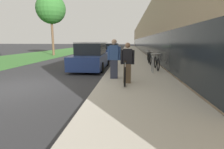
% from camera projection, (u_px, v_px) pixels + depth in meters
% --- Properties ---
extents(ground_plane, '(220.00, 220.00, 0.00)m').
position_uv_depth(ground_plane, '(16.00, 88.00, 6.67)').
color(ground_plane, '#303033').
extents(sidewalk_slab, '(3.35, 70.00, 0.12)m').
position_uv_depth(sidewalk_slab, '(132.00, 53.00, 26.76)').
color(sidewalk_slab, '#BCB5A5').
rests_on(sidewalk_slab, ground).
extents(storefront_facade, '(10.01, 70.00, 5.82)m').
position_uv_depth(storefront_facade, '(166.00, 35.00, 33.44)').
color(storefront_facade, tan).
rests_on(storefront_facade, ground).
extents(lawn_strip, '(7.55, 70.00, 0.03)m').
position_uv_depth(lawn_strip, '(65.00, 51.00, 31.77)').
color(lawn_strip, '#3D7533').
rests_on(lawn_strip, ground).
extents(tandem_bicycle, '(0.52, 2.66, 0.92)m').
position_uv_depth(tandem_bicycle, '(125.00, 72.00, 7.31)').
color(tandem_bicycle, black).
rests_on(tandem_bicycle, sidewalk_slab).
extents(person_rider, '(0.54, 0.21, 1.60)m').
position_uv_depth(person_rider, '(127.00, 63.00, 6.90)').
color(person_rider, brown).
rests_on(person_rider, sidewalk_slab).
extents(person_bystander, '(0.59, 0.23, 1.74)m').
position_uv_depth(person_bystander, '(114.00, 59.00, 7.75)').
color(person_bystander, '#33384C').
rests_on(person_bystander, sidewalk_slab).
extents(bike_rack_hoop, '(0.05, 0.60, 0.84)m').
position_uv_depth(bike_rack_hoop, '(153.00, 63.00, 9.32)').
color(bike_rack_hoop, gray).
rests_on(bike_rack_hoop, sidewalk_slab).
extents(cruiser_bike_nearest, '(0.52, 1.79, 0.92)m').
position_uv_depth(cruiser_bike_nearest, '(157.00, 63.00, 10.30)').
color(cruiser_bike_nearest, black).
rests_on(cruiser_bike_nearest, sidewalk_slab).
extents(cruiser_bike_middle, '(0.52, 1.68, 0.90)m').
position_uv_depth(cruiser_bike_middle, '(150.00, 59.00, 12.65)').
color(cruiser_bike_middle, black).
rests_on(cruiser_bike_middle, sidewalk_slab).
extents(cruiser_bike_farthest, '(0.52, 1.75, 0.90)m').
position_uv_depth(cruiser_bike_farthest, '(149.00, 57.00, 14.67)').
color(cruiser_bike_farthest, black).
rests_on(cruiser_bike_farthest, sidewalk_slab).
extents(parked_sedan_curbside, '(1.98, 4.71, 1.71)m').
position_uv_depth(parked_sedan_curbside, '(91.00, 57.00, 11.29)').
color(parked_sedan_curbside, navy).
rests_on(parked_sedan_curbside, ground).
extents(vintage_roadster_curbside, '(1.80, 4.63, 1.55)m').
position_uv_depth(vintage_roadster_curbside, '(106.00, 52.00, 17.40)').
color(vintage_roadster_curbside, navy).
rests_on(vintage_roadster_curbside, ground).
extents(parked_sedan_far, '(1.96, 4.62, 1.49)m').
position_uv_depth(parked_sedan_far, '(112.00, 49.00, 23.76)').
color(parked_sedan_far, white).
rests_on(parked_sedan_far, ground).
extents(street_tree_far, '(3.51, 3.51, 7.35)m').
position_uv_depth(street_tree_far, '(51.00, 9.00, 21.01)').
color(street_tree_far, brown).
rests_on(street_tree_far, ground).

